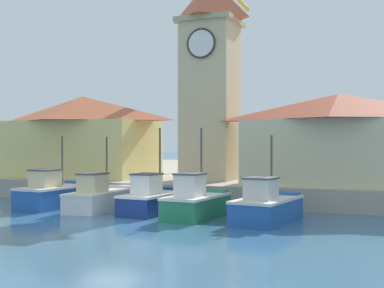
% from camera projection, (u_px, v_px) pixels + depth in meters
% --- Properties ---
extents(ground_plane, '(300.00, 300.00, 0.00)m').
position_uv_depth(ground_plane, '(110.00, 224.00, 23.42)').
color(ground_plane, '#386689').
extents(quay_wharf, '(120.00, 40.00, 1.19)m').
position_uv_depth(quay_wharf, '(264.00, 175.00, 48.69)').
color(quay_wharf, '#A89E89').
rests_on(quay_wharf, ground).
extents(fishing_boat_far_left, '(2.33, 4.85, 3.95)m').
position_uv_depth(fishing_boat_far_left, '(55.00, 194.00, 29.40)').
color(fishing_boat_far_left, '#2356A8').
rests_on(fishing_boat_far_left, ground).
extents(fishing_boat_left_outer, '(2.05, 5.04, 3.90)m').
position_uv_depth(fishing_boat_left_outer, '(100.00, 197.00, 28.36)').
color(fishing_boat_left_outer, silver).
rests_on(fishing_boat_left_outer, ground).
extents(fishing_boat_left_inner, '(2.18, 4.66, 4.36)m').
position_uv_depth(fishing_boat_left_inner, '(154.00, 200.00, 27.07)').
color(fishing_boat_left_inner, navy).
rests_on(fishing_boat_left_inner, ground).
extents(fishing_boat_mid_left, '(2.19, 4.34, 4.29)m').
position_uv_depth(fishing_boat_mid_left, '(196.00, 203.00, 25.33)').
color(fishing_boat_mid_left, '#237A4C').
rests_on(fishing_boat_mid_left, ground).
extents(fishing_boat_center, '(2.56, 4.57, 3.94)m').
position_uv_depth(fishing_boat_center, '(267.00, 207.00, 23.94)').
color(fishing_boat_center, '#2356A8').
rests_on(fishing_boat_center, ground).
extents(clock_tower, '(3.70, 3.70, 14.61)m').
position_uv_depth(clock_tower, '(210.00, 73.00, 34.50)').
color(clock_tower, beige).
rests_on(clock_tower, quay_wharf).
extents(warehouse_left, '(10.01, 6.33, 5.65)m').
position_uv_depth(warehouse_left, '(83.00, 135.00, 37.64)').
color(warehouse_left, '#E5D17A').
rests_on(warehouse_left, quay_wharf).
extents(warehouse_right, '(10.45, 5.90, 5.15)m').
position_uv_depth(warehouse_right, '(338.00, 138.00, 30.16)').
color(warehouse_right, beige).
rests_on(warehouse_right, quay_wharf).
extents(port_crane_near, '(2.78, 9.10, 17.77)m').
position_uv_depth(port_crane_near, '(208.00, 89.00, 45.88)').
color(port_crane_near, '#976E11').
rests_on(port_crane_near, quay_wharf).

